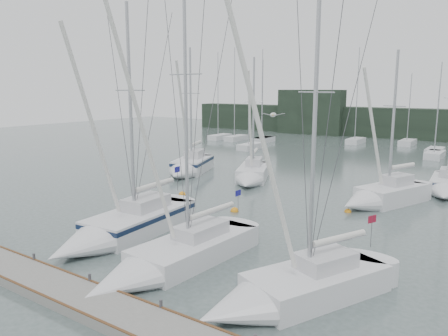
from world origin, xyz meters
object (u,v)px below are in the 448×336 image
(sailboat_mid_d, at_px, (447,187))
(buoy_b, at_px, (348,212))
(sailboat_mid_c, at_px, (379,197))
(sailboat_near_left, at_px, (117,230))
(sailboat_near_center, at_px, (163,262))
(buoy_c, at_px, (182,195))
(buoy_a, at_px, (235,211))
(sailboat_near_right, at_px, (282,293))
(sailboat_mid_b, at_px, (251,176))
(sailboat_mid_a, at_px, (188,167))

(sailboat_mid_d, xyz_separation_m, buoy_b, (-4.72, -9.57, -0.57))
(sailboat_mid_d, bearing_deg, sailboat_mid_c, -122.11)
(sailboat_near_left, relative_size, sailboat_near_center, 0.91)
(sailboat_near_left, height_order, sailboat_mid_c, sailboat_near_left)
(sailboat_near_left, height_order, buoy_c, sailboat_near_left)
(sailboat_mid_c, relative_size, sailboat_mid_d, 0.93)
(sailboat_near_center, distance_m, buoy_a, 10.66)
(sailboat_near_right, relative_size, buoy_c, 24.49)
(sailboat_near_center, relative_size, sailboat_mid_c, 1.30)
(sailboat_near_center, relative_size, sailboat_mid_b, 1.29)
(sailboat_mid_b, relative_size, buoy_a, 20.54)
(sailboat_near_right, height_order, sailboat_mid_a, sailboat_near_right)
(sailboat_near_center, bearing_deg, sailboat_mid_d, 74.66)
(sailboat_near_left, xyz_separation_m, buoy_a, (2.20, 8.49, -0.61))
(sailboat_near_left, height_order, sailboat_near_right, sailboat_near_right)
(sailboat_near_center, xyz_separation_m, sailboat_mid_a, (-13.74, 18.71, 0.18))
(sailboat_near_center, height_order, sailboat_near_right, sailboat_near_center)
(sailboat_near_left, bearing_deg, buoy_c, 106.50)
(sailboat_mid_b, xyz_separation_m, buoy_a, (3.92, -8.72, -0.57))
(sailboat_near_right, height_order, buoy_a, sailboat_near_right)
(sailboat_near_left, xyz_separation_m, sailboat_mid_b, (-1.72, 17.20, -0.04))
(sailboat_near_left, relative_size, sailboat_mid_a, 1.06)
(sailboat_mid_b, relative_size, buoy_b, 25.02)
(sailboat_mid_b, bearing_deg, sailboat_mid_d, -4.84)
(sailboat_near_left, distance_m, buoy_a, 8.79)
(sailboat_mid_b, bearing_deg, sailboat_near_right, -79.46)
(sailboat_mid_a, relative_size, sailboat_mid_c, 1.11)
(sailboat_mid_c, height_order, buoy_a, sailboat_mid_c)
(sailboat_mid_c, bearing_deg, sailboat_mid_b, -166.13)
(sailboat_mid_c, height_order, sailboat_mid_d, sailboat_mid_d)
(sailboat_near_right, bearing_deg, buoy_b, 123.51)
(sailboat_near_center, xyz_separation_m, sailboat_near_right, (5.89, 0.27, 0.02))
(sailboat_mid_b, xyz_separation_m, sailboat_mid_c, (11.62, -1.56, 0.04))
(sailboat_mid_b, relative_size, sailboat_mid_d, 0.93)
(sailboat_near_left, xyz_separation_m, sailboat_near_right, (10.89, -1.51, -0.09))
(sailboat_mid_a, distance_m, sailboat_mid_c, 18.68)
(sailboat_mid_d, distance_m, buoy_b, 10.69)
(sailboat_mid_d, distance_m, buoy_a, 17.77)
(sailboat_near_right, relative_size, sailboat_mid_d, 1.09)
(buoy_b, height_order, buoy_c, buoy_c)
(sailboat_mid_a, height_order, buoy_a, sailboat_mid_a)
(sailboat_near_left, bearing_deg, buoy_a, 71.44)
(sailboat_near_center, bearing_deg, sailboat_mid_b, 113.36)
(sailboat_mid_d, xyz_separation_m, buoy_c, (-17.14, -12.24, -0.57))
(sailboat_mid_d, bearing_deg, buoy_b, -120.75)
(sailboat_near_left, relative_size, sailboat_mid_c, 1.18)
(sailboat_near_right, xyz_separation_m, sailboat_mid_a, (-19.63, 18.44, 0.16))
(sailboat_mid_b, distance_m, sailboat_mid_d, 15.93)
(sailboat_near_center, relative_size, buoy_a, 26.44)
(sailboat_mid_a, bearing_deg, buoy_b, -33.73)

